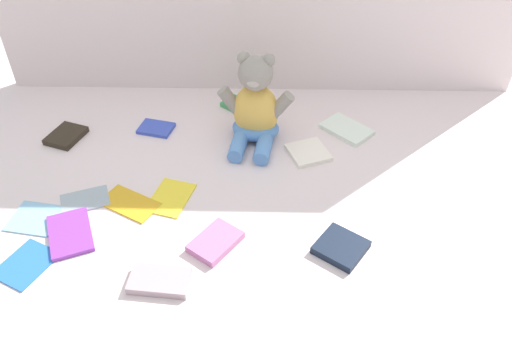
# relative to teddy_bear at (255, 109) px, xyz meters

# --- Properties ---
(ground_plane) EXTENTS (3.20, 3.20, 0.00)m
(ground_plane) POSITION_rel_teddy_bear_xyz_m (0.01, -0.16, -0.09)
(ground_plane) COLOR silver
(teddy_bear) EXTENTS (0.21, 0.20, 0.25)m
(teddy_bear) POSITION_rel_teddy_bear_xyz_m (0.00, 0.00, 0.00)
(teddy_bear) COLOR #E5B24C
(teddy_bear) RESTS_ON ground_plane
(book_case_0) EXTENTS (0.14, 0.16, 0.01)m
(book_case_0) POSITION_rel_teddy_bear_xyz_m (-0.41, -0.38, -0.09)
(book_case_0) COLOR purple
(book_case_0) RESTS_ON ground_plane
(book_case_1) EXTENTS (0.13, 0.12, 0.01)m
(book_case_1) POSITION_rel_teddy_bear_xyz_m (-0.50, -0.33, -0.09)
(book_case_1) COLOR #81B5D8
(book_case_1) RESTS_ON ground_plane
(book_case_2) EXTENTS (0.13, 0.13, 0.01)m
(book_case_2) POSITION_rel_teddy_bear_xyz_m (0.14, -0.07, -0.09)
(book_case_2) COLOR white
(book_case_2) RESTS_ON ground_plane
(book_case_3) EXTENTS (0.14, 0.13, 0.02)m
(book_case_3) POSITION_rel_teddy_bear_xyz_m (0.19, -0.41, -0.08)
(book_case_3) COLOR #141E30
(book_case_3) RESTS_ON ground_plane
(book_case_4) EXTENTS (0.13, 0.14, 0.02)m
(book_case_4) POSITION_rel_teddy_bear_xyz_m (-0.08, -0.40, -0.08)
(book_case_4) COLOR #B06599
(book_case_4) RESTS_ON ground_plane
(book_case_5) EXTENTS (0.13, 0.11, 0.01)m
(book_case_5) POSITION_rel_teddy_bear_xyz_m (-0.41, -0.27, -0.09)
(book_case_5) COLOR #909FA8
(book_case_5) RESTS_ON ground_plane
(book_case_6) EXTENTS (0.11, 0.12, 0.02)m
(book_case_6) POSITION_rel_teddy_bear_xyz_m (-0.53, -0.01, -0.09)
(book_case_6) COLOR black
(book_case_6) RESTS_ON ground_plane
(book_case_7) EXTENTS (0.16, 0.13, 0.01)m
(book_case_7) POSITION_rel_teddy_bear_xyz_m (-0.30, -0.28, -0.09)
(book_case_7) COLOR gold
(book_case_7) RESTS_ON ground_plane
(book_case_8) EXTENTS (0.12, 0.14, 0.01)m
(book_case_8) POSITION_rel_teddy_bear_xyz_m (-0.20, -0.25, -0.09)
(book_case_8) COLOR yellow
(book_case_8) RESTS_ON ground_plane
(book_case_9) EXTENTS (0.13, 0.08, 0.02)m
(book_case_9) POSITION_rel_teddy_bear_xyz_m (-0.18, -0.51, -0.08)
(book_case_9) COLOR #A78D98
(book_case_9) RESTS_ON ground_plane
(book_case_10) EXTENTS (0.15, 0.14, 0.01)m
(book_case_10) POSITION_rel_teddy_bear_xyz_m (-0.04, 0.14, -0.09)
(book_case_10) COLOR #3D9550
(book_case_10) RESTS_ON ground_plane
(book_case_11) EXTENTS (0.16, 0.16, 0.01)m
(book_case_11) POSITION_rel_teddy_bear_xyz_m (0.26, 0.04, -0.09)
(book_case_11) COLOR silver
(book_case_11) RESTS_ON ground_plane
(book_case_12) EXTENTS (0.11, 0.09, 0.01)m
(book_case_12) POSITION_rel_teddy_bear_xyz_m (-0.28, 0.03, -0.09)
(book_case_12) COLOR #374CBA
(book_case_12) RESTS_ON ground_plane
(book_case_13) EXTENTS (0.14, 0.15, 0.01)m
(book_case_13) POSITION_rel_teddy_bear_xyz_m (-0.48, -0.47, -0.09)
(book_case_13) COLOR blue
(book_case_13) RESTS_ON ground_plane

